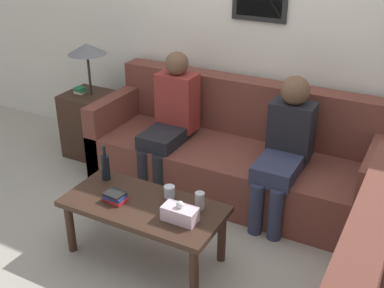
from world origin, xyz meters
TOP-DOWN VIEW (x-y plane):
  - ground_plane at (0.00, 0.00)m, footprint 16.00×16.00m
  - wall_back at (0.00, 0.99)m, footprint 9.00×0.08m
  - couch_main at (0.00, 0.53)m, footprint 2.47×0.88m
  - coffee_table at (-0.17, -0.62)m, footprint 1.13×0.53m
  - side_table_with_lamp at (-1.53, 0.47)m, footprint 0.45×0.43m
  - wine_bottle at (-0.60, -0.47)m, footprint 0.06×0.06m
  - drinking_glass at (-0.06, -0.46)m, footprint 0.08×0.08m
  - book_stack at (-0.37, -0.68)m, footprint 0.17×0.12m
  - soda_can at (0.19, -0.49)m, footprint 0.07×0.07m
  - tissue_box at (0.14, -0.67)m, footprint 0.23×0.12m
  - person_left at (-0.54, 0.39)m, footprint 0.34×0.63m
  - person_right at (0.50, 0.35)m, footprint 0.34×0.65m

SIDE VIEW (x-z plane):
  - ground_plane at x=0.00m, z-range 0.00..0.00m
  - couch_main at x=0.00m, z-range -0.15..0.78m
  - coffee_table at x=-0.17m, z-range 0.16..0.59m
  - side_table_with_lamp at x=-1.53m, z-range -0.17..0.97m
  - book_stack at x=-0.37m, z-range 0.44..0.50m
  - drinking_glass at x=-0.06m, z-range 0.44..0.52m
  - tissue_box at x=0.14m, z-range 0.42..0.56m
  - soda_can at x=0.19m, z-range 0.44..0.56m
  - wine_bottle at x=-0.60m, z-range 0.40..0.68m
  - person_right at x=0.50m, z-range 0.05..1.18m
  - person_left at x=-0.54m, z-range 0.04..1.22m
  - wall_back at x=0.00m, z-range 0.00..2.60m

